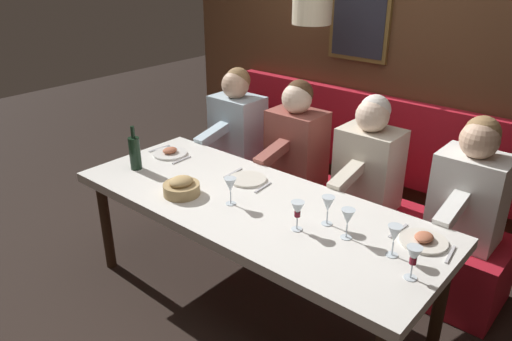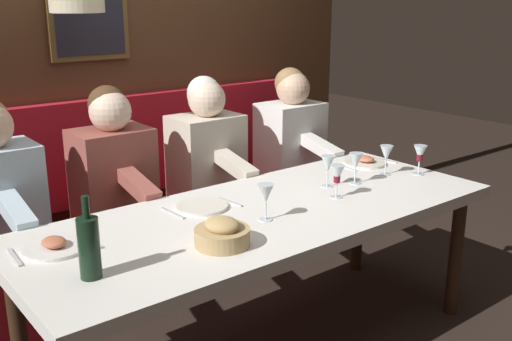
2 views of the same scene
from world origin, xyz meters
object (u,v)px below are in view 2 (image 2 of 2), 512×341
(wine_glass_4, at_px, (420,154))
(dining_table, at_px, (265,223))
(wine_glass_2, at_px, (386,154))
(wine_glass_3, at_px, (328,165))
(diner_nearest, at_px, (291,132))
(diner_middle, at_px, (113,165))
(bread_bowl, at_px, (222,234))
(wine_glass_5, at_px, (356,162))
(wine_glass_0, at_px, (337,175))
(wine_glass_1, at_px, (266,195))
(diner_near, at_px, (207,148))
(wine_bottle, at_px, (89,247))

(wine_glass_4, bearing_deg, dining_table, 85.07)
(wine_glass_2, distance_m, wine_glass_3, 0.40)
(wine_glass_3, bearing_deg, wine_glass_2, -96.54)
(diner_nearest, height_order, wine_glass_3, diner_nearest)
(diner_middle, relative_size, bread_bowl, 3.60)
(dining_table, height_order, wine_glass_5, wine_glass_5)
(diner_nearest, height_order, wine_glass_0, diner_nearest)
(wine_glass_1, distance_m, wine_glass_3, 0.57)
(dining_table, distance_m, diner_middle, 0.95)
(wine_glass_0, distance_m, wine_glass_1, 0.46)
(wine_glass_0, bearing_deg, diner_near, 6.48)
(diner_middle, bearing_deg, dining_table, -159.50)
(wine_glass_1, bearing_deg, wine_glass_3, -72.85)
(dining_table, relative_size, wine_glass_4, 13.94)
(diner_near, relative_size, wine_glass_5, 4.82)
(dining_table, xyz_separation_m, wine_glass_0, (-0.08, -0.38, 0.18))
(wine_glass_4, bearing_deg, wine_bottle, 91.74)
(wine_glass_1, relative_size, bread_bowl, 0.75)
(diner_nearest, relative_size, wine_glass_0, 4.82)
(wine_glass_3, xyz_separation_m, wine_glass_4, (-0.16, -0.55, -0.00))
(wine_glass_3, distance_m, wine_bottle, 1.39)
(dining_table, bearing_deg, wine_glass_4, -94.93)
(diner_nearest, relative_size, wine_glass_2, 4.82)
(wine_bottle, bearing_deg, wine_glass_0, -87.10)
(wine_glass_0, height_order, wine_glass_3, same)
(diner_nearest, bearing_deg, wine_glass_3, 149.79)
(diner_nearest, xyz_separation_m, wine_glass_3, (-0.81, 0.47, 0.04))
(wine_glass_3, relative_size, wine_glass_5, 1.00)
(dining_table, height_order, wine_glass_0, wine_glass_0)
(wine_glass_0, distance_m, wine_glass_3, 0.18)
(dining_table, height_order, wine_glass_1, wine_glass_1)
(diner_middle, height_order, wine_glass_2, diner_middle)
(diner_middle, relative_size, wine_bottle, 2.64)
(wine_glass_2, xyz_separation_m, wine_glass_3, (0.05, 0.40, 0.00))
(wine_glass_4, bearing_deg, wine_glass_2, 52.62)
(wine_glass_1, bearing_deg, wine_glass_2, -82.62)
(wine_bottle, bearing_deg, diner_near, -48.82)
(wine_glass_2, relative_size, bread_bowl, 0.75)
(bread_bowl, bearing_deg, diner_near, -31.17)
(wine_glass_5, relative_size, wine_bottle, 0.55)
(wine_glass_2, bearing_deg, wine_glass_3, 83.46)
(wine_glass_0, bearing_deg, wine_glass_2, -77.92)
(wine_glass_1, bearing_deg, diner_middle, 14.39)
(bread_bowl, bearing_deg, wine_glass_0, -80.91)
(dining_table, height_order, wine_glass_3, wine_glass_3)
(diner_middle, xyz_separation_m, wine_glass_1, (-0.98, -0.25, 0.04))
(diner_near, height_order, wine_glass_2, diner_near)
(wine_glass_1, bearing_deg, wine_glass_4, -89.40)
(wine_glass_5, bearing_deg, wine_glass_2, -88.68)
(diner_nearest, relative_size, bread_bowl, 3.60)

